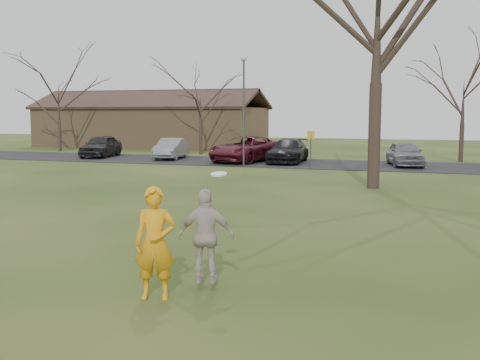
% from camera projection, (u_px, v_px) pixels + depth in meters
% --- Properties ---
extents(ground, '(120.00, 120.00, 0.00)m').
position_uv_depth(ground, '(163.00, 296.00, 9.36)').
color(ground, '#1E380F').
rests_on(ground, ground).
extents(parking_strip, '(62.00, 6.50, 0.04)m').
position_uv_depth(parking_strip, '(354.00, 165.00, 32.88)').
color(parking_strip, black).
rests_on(parking_strip, ground).
extents(player_defender, '(0.77, 0.62, 1.85)m').
position_uv_depth(player_defender, '(155.00, 243.00, 9.15)').
color(player_defender, orange).
rests_on(player_defender, ground).
extents(car_0, '(2.59, 4.69, 1.51)m').
position_uv_depth(car_0, '(101.00, 146.00, 38.67)').
color(car_0, black).
rests_on(car_0, parking_strip).
extents(car_1, '(2.05, 4.28, 1.35)m').
position_uv_depth(car_1, '(171.00, 148.00, 37.07)').
color(car_1, gray).
rests_on(car_1, parking_strip).
extents(car_2, '(3.82, 6.10, 1.57)m').
position_uv_depth(car_2, '(246.00, 149.00, 34.89)').
color(car_2, '#53131E').
rests_on(car_2, parking_strip).
extents(car_3, '(2.20, 4.95, 1.41)m').
position_uv_depth(car_3, '(288.00, 151.00, 34.26)').
color(car_3, black).
rests_on(car_3, parking_strip).
extents(car_4, '(2.55, 4.42, 1.41)m').
position_uv_depth(car_4, '(405.00, 153.00, 32.08)').
color(car_4, gray).
rests_on(car_4, parking_strip).
extents(catching_play, '(1.02, 0.60, 1.94)m').
position_uv_depth(catching_play, '(206.00, 236.00, 9.62)').
color(catching_play, beige).
rests_on(catching_play, ground).
extents(building, '(20.60, 8.50, 5.14)m').
position_uv_depth(building, '(151.00, 125.00, 51.22)').
color(building, '#8C6D4C').
rests_on(building, ground).
extents(lamp_post, '(0.34, 0.34, 6.27)m').
position_uv_depth(lamp_post, '(244.00, 97.00, 31.96)').
color(lamp_post, '#47474C').
rests_on(lamp_post, ground).
extents(sign_yellow, '(0.35, 0.35, 2.08)m').
position_uv_depth(sign_yellow, '(311.00, 142.00, 30.52)').
color(sign_yellow, '#47474C').
rests_on(sign_yellow, ground).
extents(big_tree, '(9.00, 9.00, 14.00)m').
position_uv_depth(big_tree, '(378.00, 11.00, 22.01)').
color(big_tree, '#352821').
rests_on(big_tree, ground).
extents(small_tree_row, '(55.00, 5.90, 8.50)m').
position_uv_depth(small_tree_row, '(436.00, 99.00, 35.80)').
color(small_tree_row, '#352821').
rests_on(small_tree_row, ground).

